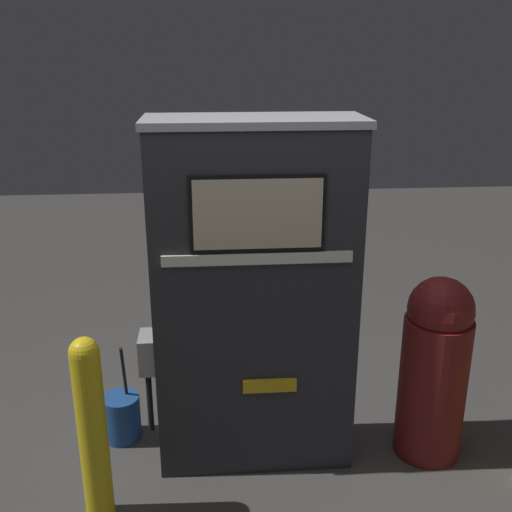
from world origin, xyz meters
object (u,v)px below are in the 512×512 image
(safety_bollard, at_px, (92,427))
(squeegee_bucket, at_px, (122,417))
(gas_pump, at_px, (254,299))
(trash_bin, at_px, (434,366))

(safety_bollard, relative_size, squeegee_bucket, 1.60)
(gas_pump, bearing_deg, safety_bollard, -150.48)
(gas_pump, xyz_separation_m, safety_bollard, (-0.84, -0.47, -0.45))
(gas_pump, bearing_deg, squeegee_bucket, 166.85)
(gas_pump, xyz_separation_m, trash_bin, (1.03, -0.08, -0.42))
(safety_bollard, xyz_separation_m, trash_bin, (1.87, 0.40, 0.03))
(safety_bollard, xyz_separation_m, squeegee_bucket, (0.03, 0.66, -0.39))
(gas_pump, height_order, squeegee_bucket, gas_pump)
(trash_bin, xyz_separation_m, squeegee_bucket, (-1.84, 0.27, -0.42))
(gas_pump, height_order, safety_bollard, gas_pump)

